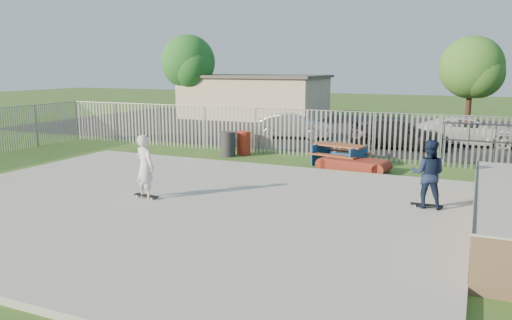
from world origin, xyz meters
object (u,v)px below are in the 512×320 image
at_px(funbox, 353,165).
at_px(skater_navy, 428,174).
at_px(car_silver, 293,126).
at_px(skater_white, 145,167).
at_px(car_dark, 399,134).
at_px(car_white, 471,131).
at_px(tree_mid, 471,67).
at_px(trash_bin_red, 244,143).
at_px(picnic_table, 339,155).
at_px(trash_bin_grey, 228,144).
at_px(tree_left, 188,62).

distance_m(funbox, skater_navy, 5.56).
bearing_deg(skater_navy, funbox, -57.67).
relative_size(car_silver, skater_white, 2.21).
relative_size(car_dark, car_white, 0.92).
relative_size(tree_mid, skater_white, 3.09).
xyz_separation_m(trash_bin_red, tree_mid, (8.71, 12.47, 3.24)).
height_order(picnic_table, car_silver, car_silver).
bearing_deg(car_white, trash_bin_grey, 126.57).
bearing_deg(car_silver, funbox, -157.57).
height_order(picnic_table, funbox, picnic_table).
distance_m(funbox, car_dark, 5.96).
bearing_deg(funbox, skater_white, -114.51).
height_order(funbox, skater_navy, skater_navy).
relative_size(funbox, car_white, 0.47).
relative_size(car_white, skater_white, 2.74).
bearing_deg(trash_bin_red, tree_mid, 55.06).
bearing_deg(picnic_table, skater_white, -102.07).
height_order(picnic_table, car_white, car_white).
distance_m(picnic_table, tree_mid, 14.19).
xyz_separation_m(picnic_table, car_dark, (1.51, 5.11, 0.26)).
distance_m(car_white, skater_navy, 12.88).
height_order(picnic_table, skater_white, skater_white).
bearing_deg(picnic_table, trash_bin_red, -175.33).
xyz_separation_m(trash_bin_red, car_dark, (5.96, 4.45, 0.17)).
xyz_separation_m(trash_bin_red, skater_navy, (8.23, -6.04, 0.54)).
bearing_deg(skater_white, tree_left, -44.48).
bearing_deg(car_white, picnic_table, 146.70).
xyz_separation_m(trash_bin_red, car_white, (9.00, 6.81, 0.19)).
bearing_deg(car_dark, car_silver, 77.51).
xyz_separation_m(car_silver, car_dark, (5.70, -1.06, 0.01)).
height_order(picnic_table, skater_navy, skater_navy).
height_order(picnic_table, trash_bin_red, trash_bin_red).
relative_size(tree_left, skater_white, 3.40).
distance_m(picnic_table, car_white, 8.75).
bearing_deg(car_white, skater_navy, 174.59).
distance_m(trash_bin_red, tree_mid, 15.55).
distance_m(picnic_table, funbox, 1.11).
height_order(car_white, skater_navy, skater_navy).
xyz_separation_m(trash_bin_grey, car_dark, (6.39, 5.14, 0.15)).
height_order(car_silver, car_dark, car_dark).
bearing_deg(trash_bin_grey, skater_white, -80.19).
bearing_deg(picnic_table, funbox, -33.57).
relative_size(picnic_table, trash_bin_red, 2.20).
bearing_deg(trash_bin_grey, skater_navy, -31.73).
bearing_deg(tree_left, trash_bin_red, -50.11).
xyz_separation_m(car_dark, tree_mid, (2.75, 8.02, 3.07)).
xyz_separation_m(funbox, trash_bin_red, (-5.20, 1.45, 0.30)).
xyz_separation_m(funbox, tree_left, (-15.78, 14.10, 3.90)).
xyz_separation_m(car_silver, car_white, (8.74, 1.30, 0.03)).
relative_size(car_silver, skater_navy, 2.21).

